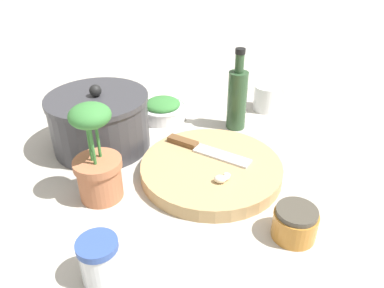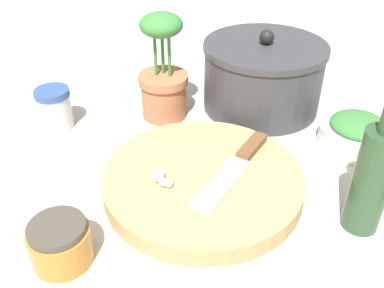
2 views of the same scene
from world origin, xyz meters
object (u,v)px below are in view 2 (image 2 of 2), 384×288
Objects in this scene: spice_jar at (55,108)px; herb_bowl at (357,132)px; oil_bottle at (372,177)px; potted_herb at (163,77)px; honey_jar at (60,243)px; stock_pot at (262,76)px; chef_knife at (237,164)px; garlic_cloves at (161,178)px; cutting_board at (203,181)px.

herb_bowl is at bearing -6.45° from spice_jar.
oil_bottle is 1.05× the size of potted_herb.
stock_pot reaches higher than honey_jar.
chef_knife is 0.12m from garlic_cloves.
herb_bowl is at bearing 74.42° from oil_bottle.
potted_herb reaches higher than cutting_board.
honey_jar reaches higher than herb_bowl.
honey_jar is (-0.18, -0.14, 0.01)m from cutting_board.
oil_bottle reaches higher than garlic_cloves.
oil_bottle is (0.22, -0.08, 0.07)m from cutting_board.
cutting_board is 3.92× the size of honey_jar.
honey_jar is 0.36× the size of oil_bottle.
garlic_cloves reaches higher than chef_knife.
garlic_cloves is 0.17m from honey_jar.
cutting_board is at bearing 17.15° from garlic_cloves.
chef_knife is at bearing -106.00° from stock_pot.
honey_jar is at bearing -135.38° from garlic_cloves.
oil_bottle is (0.49, -0.26, 0.05)m from spice_jar.
stock_pot is (0.07, 0.24, 0.03)m from chef_knife.
cutting_board is 0.30m from stock_pot.
honey_jar is 0.33× the size of stock_pot.
garlic_cloves is 0.29m from oil_bottle.
spice_jar is 0.36× the size of oil_bottle.
herb_bowl reaches higher than garlic_cloves.
garlic_cloves is at bearing -157.19° from herb_bowl.
garlic_cloves is at bearing 168.64° from oil_bottle.
cutting_board is 3.97× the size of spice_jar.
oil_bottle is at bearing -105.58° from herb_bowl.
potted_herb is (-0.01, 0.25, 0.05)m from garlic_cloves.
cutting_board is 0.07m from garlic_cloves.
cutting_board is 1.43× the size of oil_bottle.
oil_bottle reaches higher than stock_pot.
spice_jar is at bearing -168.60° from potted_herb.
oil_bottle is 0.35m from stock_pot.
herb_bowl is 0.53m from honey_jar.
honey_jar is at bearing -74.37° from spice_jar.
herb_bowl is 1.70× the size of honey_jar.
cutting_board is at bearing -34.04° from spice_jar.
oil_bottle reaches higher than chef_knife.
stock_pot is 0.20m from potted_herb.
herb_bowl is at bearing -123.07° from chef_knife.
potted_herb is (0.11, 0.36, 0.05)m from honey_jar.
spice_jar is 0.38× the size of potted_herb.
honey_jar is at bearing -142.98° from cutting_board.
honey_jar is at bearing -127.44° from stock_pot.
cutting_board is at bearing -155.96° from herb_bowl.
herb_bowl is 0.62× the size of oil_bottle.
chef_knife is at bearing -27.01° from spice_jar.
chef_knife is 0.26m from stock_pot.
honey_jar is 0.41m from oil_bottle.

